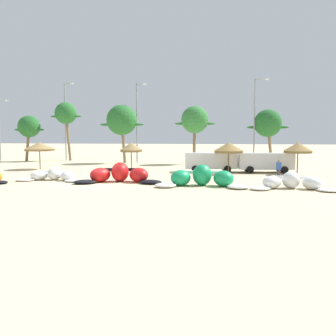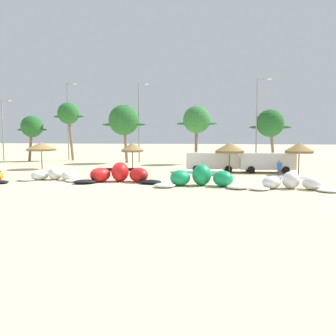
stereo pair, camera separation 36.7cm
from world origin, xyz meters
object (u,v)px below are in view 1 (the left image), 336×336
(kite_center, at_px, (202,178))
(parked_van, at_px, (264,161))
(lamppost_east, at_px, (255,117))
(lamppost_west, at_px, (0,127))
(beach_umbrella_near_van, at_px, (40,147))
(beach_umbrella_outermost, at_px, (298,148))
(palm_left, at_px, (66,114))
(kite_left, at_px, (53,175))
(palm_center_right, at_px, (268,124))
(beach_umbrella_middle, at_px, (131,147))
(kite_right_of_center, at_px, (292,182))
(palm_center_left, at_px, (195,120))
(beach_umbrella_near_palms, at_px, (229,148))
(person_near_kites, at_px, (279,170))
(palm_left_of_gap, at_px, (122,120))
(lamppost_west_center, at_px, (66,118))
(parked_car_second, at_px, (209,160))
(kite_left_of_center, at_px, (119,175))
(lamppost_east_center, at_px, (138,119))
(palm_leftmost, at_px, (29,127))

(kite_center, bearing_deg, parked_van, 63.46)
(lamppost_east, bearing_deg, lamppost_west, -177.65)
(beach_umbrella_near_van, xyz_separation_m, beach_umbrella_outermost, (25.29, -1.20, 0.05))
(palm_left, bearing_deg, lamppost_west, -165.16)
(lamppost_west, height_order, lamppost_east, lamppost_east)
(kite_left, relative_size, palm_center_right, 0.81)
(beach_umbrella_near_van, xyz_separation_m, palm_left, (-3.20, 13.14, 4.16))
(lamppost_west, bearing_deg, palm_center_right, 3.04)
(beach_umbrella_near_van, distance_m, beach_umbrella_middle, 9.80)
(kite_right_of_center, relative_size, palm_left, 0.70)
(palm_center_left, bearing_deg, beach_umbrella_near_van, -146.52)
(kite_right_of_center, xyz_separation_m, parked_van, (-0.73, 10.65, 0.66))
(beach_umbrella_near_palms, xyz_separation_m, person_near_kites, (3.82, -4.50, -1.55))
(palm_left, height_order, palm_left_of_gap, palm_left)
(palm_left_of_gap, xyz_separation_m, palm_center_right, (18.32, 2.81, -0.41))
(palm_left, distance_m, lamppost_west, 9.08)
(beach_umbrella_middle, height_order, palm_left, palm_left)
(beach_umbrella_middle, relative_size, lamppost_west_center, 0.25)
(palm_left_of_gap, relative_size, lamppost_west_center, 0.67)
(parked_car_second, bearing_deg, person_near_kites, -46.57)
(beach_umbrella_middle, xyz_separation_m, person_near_kites, (13.27, -5.63, -1.51))
(beach_umbrella_near_van, distance_m, palm_center_right, 27.44)
(kite_left_of_center, distance_m, palm_center_right, 25.49)
(kite_left, xyz_separation_m, beach_umbrella_middle, (3.96, 8.40, 1.95))
(beach_umbrella_outermost, relative_size, parked_van, 0.55)
(beach_umbrella_near_van, height_order, person_near_kites, beach_umbrella_near_van)
(beach_umbrella_outermost, relative_size, lamppost_east_center, 0.28)
(parked_car_second, relative_size, palm_center_left, 0.71)
(palm_left, distance_m, lamppost_east_center, 11.04)
(palm_leftmost, bearing_deg, lamppost_east, 2.74)
(beach_umbrella_middle, distance_m, lamppost_east, 18.14)
(person_near_kites, height_order, lamppost_east, lamppost_east)
(palm_leftmost, distance_m, lamppost_west, 4.31)
(beach_umbrella_middle, bearing_deg, palm_center_left, 62.24)
(parked_van, distance_m, person_near_kites, 6.14)
(kite_left_of_center, bearing_deg, kite_center, -10.20)
(beach_umbrella_near_van, height_order, palm_left, palm_left)
(beach_umbrella_outermost, distance_m, parked_van, 3.41)
(kite_center, relative_size, lamppost_west_center, 0.60)
(kite_left_of_center, bearing_deg, parked_van, 38.82)
(beach_umbrella_near_van, relative_size, lamppost_west_center, 0.28)
(kite_left, xyz_separation_m, palm_center_left, (9.29, 18.52, 5.01))
(person_near_kites, distance_m, palm_left, 32.85)
(kite_center, distance_m, palm_center_right, 24.03)
(beach_umbrella_near_palms, relative_size, parked_car_second, 0.56)
(lamppost_west, bearing_deg, palm_leftmost, -0.34)
(beach_umbrella_middle, bearing_deg, palm_leftmost, 147.61)
(beach_umbrella_near_van, height_order, palm_left_of_gap, palm_left_of_gap)
(parked_car_second, distance_m, lamppost_west, 31.33)
(kite_right_of_center, distance_m, palm_left_of_gap, 27.20)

